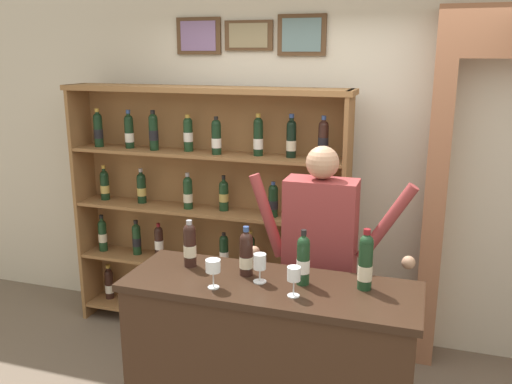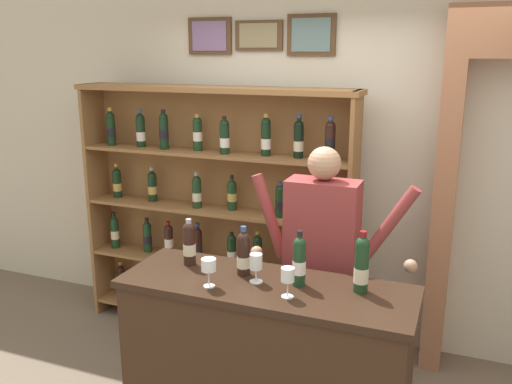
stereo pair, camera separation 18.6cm
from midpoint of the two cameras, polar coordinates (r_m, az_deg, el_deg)
The scene contains 11 objects.
back_wall at distance 4.23m, azimuth 9.72°, elevation 5.98°, with size 12.00×0.19×3.25m.
wine_shelf at distance 4.29m, azimuth -2.99°, elevation -1.57°, with size 2.26×0.32×1.99m.
tasting_counter at distance 3.18m, azimuth 2.76°, elevation -18.23°, with size 1.59×0.56×1.04m.
shopkeeper at distance 3.39m, azimuth 8.52°, elevation -6.12°, with size 1.04×0.22×1.70m.
tasting_bottle_grappa at distance 3.14m, azimuth -5.35°, elevation -5.38°, with size 0.07×0.07×0.28m.
tasting_bottle_chianti at distance 2.99m, azimuth 0.48°, elevation -6.49°, with size 0.07×0.07×0.28m.
tasting_bottle_super_tuscan at distance 2.88m, azimuth 6.44°, elevation -7.21°, with size 0.07×0.07×0.30m.
tasting_bottle_brunello at distance 2.85m, azimuth 12.92°, elevation -7.45°, with size 0.08×0.08×0.33m.
wine_glass_spare at distance 2.74m, azimuth 5.33°, elevation -8.88°, with size 0.07×0.07×0.16m.
wine_glass_center at distance 2.85m, azimuth -3.13°, elevation -7.85°, with size 0.08×0.08×0.16m.
wine_glass_right at distance 2.90m, azimuth 1.83°, elevation -7.51°, with size 0.07×0.07×0.16m.
Camera 2 is at (0.94, -2.51, 2.24)m, focal length 37.99 mm.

